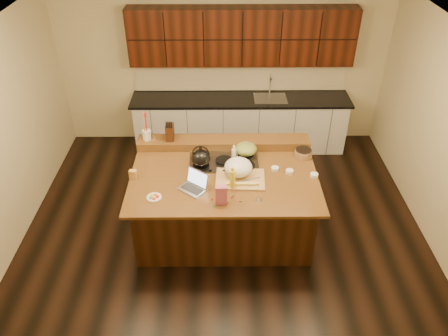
{
  "coord_description": "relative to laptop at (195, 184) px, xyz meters",
  "views": [
    {
      "loc": [
        -0.04,
        -4.52,
        4.23
      ],
      "look_at": [
        0.0,
        0.05,
        1.0
      ],
      "focal_mm": 35.0,
      "sensor_mm": 36.0,
      "label": 1
    }
  ],
  "objects": [
    {
      "name": "knife_block",
      "position": [
        -0.38,
        0.96,
        0.17
      ],
      "size": [
        0.11,
        0.18,
        0.22
      ],
      "primitive_type": "cube",
      "rotation": [
        0.0,
        0.0,
        0.01
      ],
      "color": "black",
      "rests_on": "back_ledge"
    },
    {
      "name": "back_counter",
      "position": [
        0.66,
        2.48,
        0.0
      ],
      "size": [
        3.7,
        0.66,
        2.4
      ],
      "color": "silver",
      "rests_on": "ground"
    },
    {
      "name": "gumdrop_1",
      "position": [
        0.24,
        -0.36,
        -0.05
      ],
      "size": [
        0.02,
        0.02,
        0.02
      ],
      "primitive_type": "ellipsoid",
      "color": "#198C26",
      "rests_on": "island"
    },
    {
      "name": "gumdrop_7",
      "position": [
        0.47,
        -0.17,
        -0.05
      ],
      "size": [
        0.02,
        0.02,
        0.02
      ],
      "primitive_type": "ellipsoid",
      "color": "#198C26",
      "rests_on": "island"
    },
    {
      "name": "gumdrop_10",
      "position": [
        0.55,
        -0.27,
        -0.05
      ],
      "size": [
        0.02,
        0.02,
        0.02
      ],
      "primitive_type": "ellipsoid",
      "color": "red",
      "rests_on": "island"
    },
    {
      "name": "wooden_tray",
      "position": [
        0.55,
        0.22,
        0.05
      ],
      "size": [
        0.63,
        0.5,
        0.25
      ],
      "rotation": [
        0.0,
        0.0,
        -0.05
      ],
      "color": "tan",
      "rests_on": "island"
    },
    {
      "name": "kettle",
      "position": [
        0.06,
        0.43,
        0.1
      ],
      "size": [
        0.3,
        0.3,
        0.22
      ],
      "primitive_type": "ellipsoid",
      "rotation": [
        0.0,
        0.0,
        -0.24
      ],
      "color": "black",
      "rests_on": "cooktop"
    },
    {
      "name": "vinegar_bottle",
      "position": [
        0.49,
        0.49,
        0.07
      ],
      "size": [
        0.08,
        0.08,
        0.25
      ],
      "primitive_type": "cylinder",
      "rotation": [
        0.0,
        0.0,
        -0.37
      ],
      "color": "silver",
      "rests_on": "island"
    },
    {
      "name": "gumdrop_4",
      "position": [
        0.33,
        -0.14,
        -0.05
      ],
      "size": [
        0.02,
        0.02,
        0.02
      ],
      "primitive_type": "ellipsoid",
      "color": "red",
      "rests_on": "island"
    },
    {
      "name": "gumdrop_3",
      "position": [
        0.36,
        -0.16,
        -0.05
      ],
      "size": [
        0.02,
        0.02,
        0.02
      ],
      "primitive_type": "ellipsoid",
      "color": "#198C26",
      "rests_on": "island"
    },
    {
      "name": "room",
      "position": [
        0.36,
        0.26,
        0.37
      ],
      "size": [
        5.52,
        5.02,
        2.72
      ],
      "color": "black",
      "rests_on": "ground"
    },
    {
      "name": "candy_plate",
      "position": [
        -0.48,
        -0.19,
        -0.05
      ],
      "size": [
        0.18,
        0.18,
        0.01
      ],
      "primitive_type": "cylinder",
      "rotation": [
        0.0,
        0.0,
        -0.03
      ],
      "color": "white",
      "rests_on": "island"
    },
    {
      "name": "gumdrop_0",
      "position": [
        0.22,
        -0.23,
        -0.05
      ],
      "size": [
        0.02,
        0.02,
        0.02
      ],
      "primitive_type": "ellipsoid",
      "color": "red",
      "rests_on": "island"
    },
    {
      "name": "gumdrop_8",
      "position": [
        0.33,
        -0.32,
        -0.05
      ],
      "size": [
        0.02,
        0.02,
        0.02
      ],
      "primitive_type": "ellipsoid",
      "color": "red",
      "rests_on": "island"
    },
    {
      "name": "back_ledge",
      "position": [
        0.36,
        0.96,
        0.0
      ],
      "size": [
        2.4,
        0.3,
        0.12
      ],
      "primitive_type": "cube",
      "color": "black",
      "rests_on": "island"
    },
    {
      "name": "gumdrop_6",
      "position": [
        0.45,
        -0.2,
        -0.05
      ],
      "size": [
        0.02,
        0.02,
        0.02
      ],
      "primitive_type": "ellipsoid",
      "color": "red",
      "rests_on": "island"
    },
    {
      "name": "island",
      "position": [
        0.36,
        0.26,
        -0.52
      ],
      "size": [
        2.4,
        1.6,
        0.92
      ],
      "color": "black",
      "rests_on": "ground"
    },
    {
      "name": "utensil_crock",
      "position": [
        -0.71,
        0.96,
        0.13
      ],
      "size": [
        0.12,
        0.12,
        0.14
      ],
      "primitive_type": "cylinder",
      "rotation": [
        0.0,
        0.0,
        -0.02
      ],
      "color": "white",
      "rests_on": "back_ledge"
    },
    {
      "name": "laptop",
      "position": [
        0.0,
        0.0,
        0.0
      ],
      "size": [
        0.41,
        0.39,
        0.22
      ],
      "rotation": [
        0.0,
        0.0,
        -0.66
      ],
      "color": "#B7B7BC",
      "rests_on": "island"
    },
    {
      "name": "green_bowl",
      "position": [
        0.66,
        0.69,
        0.07
      ],
      "size": [
        0.38,
        0.38,
        0.16
      ],
      "primitive_type": "ellipsoid",
      "rotation": [
        0.0,
        0.0,
        0.43
      ],
      "color": "olive",
      "rests_on": "cooktop"
    },
    {
      "name": "ramekin_c",
      "position": [
        1.21,
        0.3,
        -0.04
      ],
      "size": [
        0.1,
        0.1,
        0.04
      ],
      "primitive_type": "cylinder",
      "rotation": [
        0.0,
        0.0,
        -0.03
      ],
      "color": "white",
      "rests_on": "island"
    },
    {
      "name": "package_box",
      "position": [
        -0.79,
        0.2,
        0.0
      ],
      "size": [
        0.1,
        0.07,
        0.12
      ],
      "primitive_type": "cube",
      "rotation": [
        0.0,
        0.0,
        -0.15
      ],
      "color": "#C68E46",
      "rests_on": "island"
    },
    {
      "name": "gumdrop_2",
      "position": [
        0.31,
        -0.15,
        -0.05
      ],
      "size": [
        0.02,
        0.02,
        0.02
      ],
      "primitive_type": "ellipsoid",
      "color": "red",
      "rests_on": "island"
    },
    {
      "name": "ramekin_b",
      "position": [
        1.51,
        0.22,
        -0.04
      ],
      "size": [
        0.1,
        0.1,
        0.04
      ],
      "primitive_type": "cylinder",
      "rotation": [
        0.0,
        0.0,
        0.05
      ],
      "color": "white",
      "rests_on": "island"
    },
    {
      "name": "kitchen_timer",
      "position": [
        0.78,
        -0.24,
        -0.02
      ],
      "size": [
        0.1,
        0.1,
        0.07
      ],
      "primitive_type": "cone",
      "rotation": [
        0.0,
        0.0,
        -0.34
      ],
      "color": "silver",
      "rests_on": "island"
    },
    {
      "name": "pink_bag",
      "position": [
        0.33,
        -0.3,
        0.07
      ],
      "size": [
        0.14,
        0.08,
        0.25
      ],
      "primitive_type": "cube",
      "rotation": [
        0.0,
        0.0,
        0.04
      ],
      "color": "#BD5979",
      "rests_on": "island"
    },
    {
      "name": "cooktop",
      "position": [
        0.36,
        0.56,
        -0.04
      ],
      "size": [
        0.92,
        0.52,
        0.05
      ],
      "color": "gray",
      "rests_on": "island"
    },
    {
      "name": "strainer_bowl",
      "position": [
        1.44,
        0.69,
        -0.01
      ],
      "size": [
        0.25,
        0.25,
        0.09
      ],
      "primitive_type": "cylinder",
      "rotation": [
        0.0,
        0.0,
        0.05
      ],
      "color": "#996B3F",
      "rests_on": "island"
    },
    {
      "name": "oil_bottle",
      "position": [
        0.46,
        -0.02,
        0.08
      ],
      "size": [
        0.09,
        0.09,
        0.27
      ],
      "primitive_type": "cylinder",
      "rotation": [
        0.0,
        0.0,
        0.41
      ],
      "color": "yellow",
      "rests_on": "island"
    },
    {
      "name": "ramekin_a",
      "position": [
        1.03,
        0.37,
        -0.04
      ],
      "size": [
        0.11,
        0.11,
        0.04
      ],
      "primitive_type": "cylinder",
      "rotation": [
        0.0,
        0.0,
        -0.06
      ],
      "color": "white",
      "rests_on": "island"
    },
    {
      "name": "gumdrop_5",
      "position": [
        0.57,
        -0.27,
        -0.05
      ],
      "size": [
        0.02,
        0.02,
        0.02
      ],
      "primitive_type": "ellipsoid",
      "color": "#198C26",
      "rests_on": "island"
    },
    {
      "name": "gumdrop_9",
      "position": [
        0.4,
        -0.28,
        -0.05
      ],
      "size": [
        0.02,
        0.02,
        0.02
      ],
      "primitive_type": "ellipsoid",
      "color": "#198C26",
      "rests_on": "island"
    }
  ]
}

